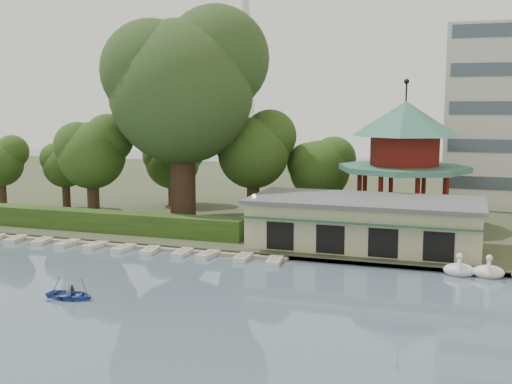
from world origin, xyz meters
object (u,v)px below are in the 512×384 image
at_px(boathouse, 365,222).
at_px(big_tree, 184,81).
at_px(dock, 98,242).
at_px(pavilion, 404,151).
at_px(rowboat_with_passengers, 70,291).

xyz_separation_m(boathouse, big_tree, (-18.81, 6.25, 11.67)).
xyz_separation_m(dock, pavilion, (24.00, 14.80, 7.36)).
relative_size(pavilion, rowboat_with_passengers, 3.12).
height_order(dock, big_tree, big_tree).
bearing_deg(pavilion, dock, -148.34).
bearing_deg(rowboat_with_passengers, boathouse, 50.91).
xyz_separation_m(dock, boathouse, (22.00, 4.77, 2.25)).
bearing_deg(dock, pavilion, 31.66).
height_order(boathouse, pavilion, pavilion).
xyz_separation_m(boathouse, rowboat_with_passengers, (-15.18, -18.68, -1.92)).
xyz_separation_m(pavilion, rowboat_with_passengers, (-17.18, -28.71, -7.03)).
distance_m(dock, boathouse, 22.62).
height_order(dock, rowboat_with_passengers, rowboat_with_passengers).
distance_m(boathouse, pavilion, 11.43).
distance_m(dock, big_tree, 18.04).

